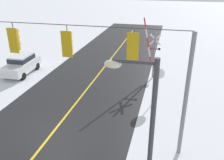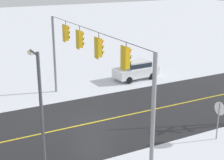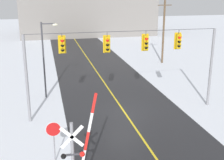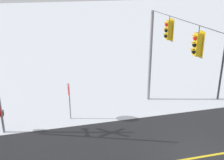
# 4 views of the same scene
# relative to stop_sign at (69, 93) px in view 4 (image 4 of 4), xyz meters

# --- Properties ---
(ground_plane) EXTENTS (160.00, 160.00, 0.00)m
(ground_plane) POSITION_rel_stop_sign_xyz_m (5.50, 5.72, -1.71)
(ground_plane) COLOR silver
(signal_span) EXTENTS (14.20, 0.47, 6.22)m
(signal_span) POSITION_rel_stop_sign_xyz_m (5.47, 5.70, 2.71)
(signal_span) COLOR gray
(signal_span) RESTS_ON ground
(stop_sign) EXTENTS (0.80, 0.09, 2.35)m
(stop_sign) POSITION_rel_stop_sign_xyz_m (0.00, 0.00, 0.00)
(stop_sign) COLOR gray
(stop_sign) RESTS_ON ground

